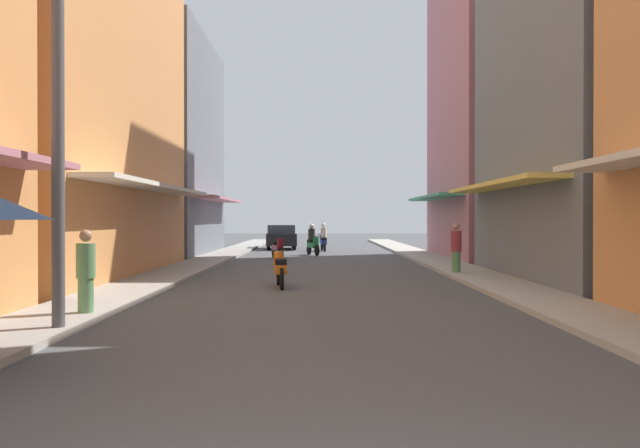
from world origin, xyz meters
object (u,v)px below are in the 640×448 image
Objects in this scene: motorbike_blue at (321,239)px; motorbike_maroon at (275,248)px; pedestrian_foreground at (454,249)px; motorbike_orange at (278,268)px; parked_car at (279,237)px; pedestrian_midway at (83,275)px; motorbike_green at (310,241)px; utility_pole at (55,113)px.

motorbike_maroon is at bearing -107.26° from motorbike_blue.
motorbike_maroon is (-2.11, -6.80, -0.20)m from motorbike_blue.
pedestrian_foreground is at bearing -55.02° from motorbike_maroon.
motorbike_blue is 19.20m from motorbike_orange.
parked_car is at bearing 93.32° from motorbike_orange.
pedestrian_midway is 12.38m from pedestrian_foreground.
pedestrian_foreground is at bearing 32.22° from motorbike_orange.
motorbike_green reaches higher than parked_car.
parked_car is (-1.96, 6.51, 0.04)m from motorbike_green.
parked_car is 19.40m from pedestrian_foreground.
motorbike_maroon is 1.07× the size of pedestrian_midway.
motorbike_blue is 1.04× the size of motorbike_maroon.
motorbike_green is at bearing 111.86° from pedestrian_foreground.
parked_car is (-1.25, 21.63, 0.24)m from motorbike_orange.
motorbike_blue reaches higher than parked_car.
pedestrian_midway is at bearing -100.18° from motorbike_blue.
motorbike_green is 12.63m from pedestrian_foreground.
motorbike_maroon is at bearing 124.98° from pedestrian_foreground.
motorbike_maroon is (-1.56, -2.77, -0.20)m from motorbike_green.
pedestrian_midway reaches higher than motorbike_orange.
utility_pole reaches higher than motorbike_maroon.
pedestrian_foreground is at bearing 51.15° from utility_pole.
motorbike_orange is at bearing 60.02° from pedestrian_midway.
motorbike_maroon and motorbike_orange have the same top height.
motorbike_green is 22.69m from utility_pole.
utility_pole is at bearing -96.41° from motorbike_maroon.
pedestrian_foreground is (4.15, -15.75, 0.14)m from motorbike_blue.
motorbike_green is 1.03× the size of pedestrian_foreground.
utility_pole reaches higher than pedestrian_foreground.
parked_car reaches higher than motorbike_orange.
motorbike_orange is 6.37m from pedestrian_midway.
utility_pole is at bearing -113.25° from motorbike_orange.
motorbike_green is at bearing 79.35° from pedestrian_midway.
motorbike_maroon is at bearing -87.57° from parked_car.
parked_car is at bearing 92.43° from motorbike_maroon.
motorbike_orange is at bearing 66.75° from utility_pole.
utility_pole reaches higher than parked_car.
motorbike_green and motorbike_blue have the same top height.
motorbike_blue is at bearing 79.82° from pedestrian_midway.
motorbike_green is 4.07m from motorbike_blue.
pedestrian_foreground reaches higher than parked_car.
motorbike_blue is (0.55, 4.03, 0.00)m from motorbike_green.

